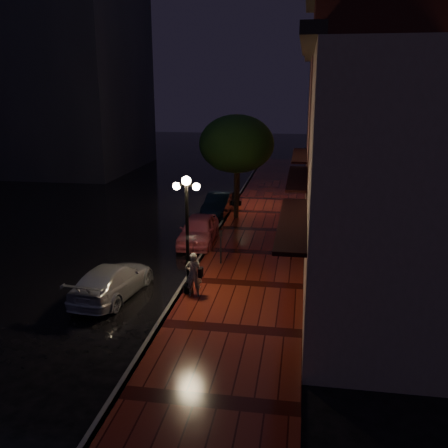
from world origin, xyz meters
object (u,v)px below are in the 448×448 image
Objects in this scene: street_tree at (237,146)px; streetlamp_near at (187,228)px; navy_car at (219,204)px; woman_with_umbrella at (193,256)px; pink_car at (199,230)px; silver_car at (112,281)px; streetlamp_far at (239,167)px; parking_meter at (221,244)px.

streetlamp_near is at bearing -91.35° from street_tree.
woman_with_umbrella is (1.20, -12.29, 1.02)m from navy_car.
navy_car is (-0.95, 12.06, -1.95)m from streetlamp_near.
woman_with_umbrella is (1.20, -6.51, 0.96)m from pink_car.
silver_car is at bearing -5.71° from woman_with_umbrella.
street_tree is at bearing -39.05° from navy_car.
woman_with_umbrella reaches higher than silver_car.
street_tree is 2.53× the size of woman_with_umbrella.
streetlamp_far reaches higher than woman_with_umbrella.
streetlamp_near is 12.25m from navy_car.
streetlamp_near reaches higher than pink_car.
street_tree is 3.94m from navy_car.
streetlamp_near and streetlamp_far have the same top height.
streetlamp_far is at bearing 90.00° from streetlamp_near.
streetlamp_far is 1.05× the size of pink_car.
pink_car reaches higher than silver_car.
navy_car is at bearing 138.53° from street_tree.
silver_car is (-2.98, -11.44, -3.63)m from street_tree.
streetlamp_near is at bearing -51.73° from woman_with_umbrella.
woman_with_umbrella is at bearing -106.25° from parking_meter.
streetlamp_far reaches higher than parking_meter.
streetlamp_near reaches higher than navy_car.
navy_car is at bearing 90.55° from parking_meter.
streetlamp_far is (0.00, 14.00, 0.00)m from streetlamp_near.
streetlamp_far is at bearing 83.70° from parking_meter.
streetlamp_near is 14.00m from streetlamp_far.
street_tree reaches higher than pink_car.
parking_meter reaches higher than pink_car.
pink_car is (-1.21, -4.71, -3.55)m from street_tree.
streetlamp_near reaches higher than woman_with_umbrella.
streetlamp_far is 1.88× the size of woman_with_umbrella.
woman_with_umbrella is at bearing -81.98° from navy_car.
pink_car is (-0.95, -7.72, -1.90)m from streetlamp_far.
parking_meter is (0.65, 3.26, -1.57)m from streetlamp_near.
pink_car is 0.97× the size of silver_car.
streetlamp_far is 14.26m from woman_with_umbrella.
street_tree reaches higher than parking_meter.
streetlamp_near is 1.05× the size of pink_car.
streetlamp_near is at bearing -111.02° from parking_meter.
parking_meter is at bearing -63.92° from pink_car.
silver_car is 2.93× the size of parking_meter.
streetlamp_far is at bearing 81.13° from pink_car.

